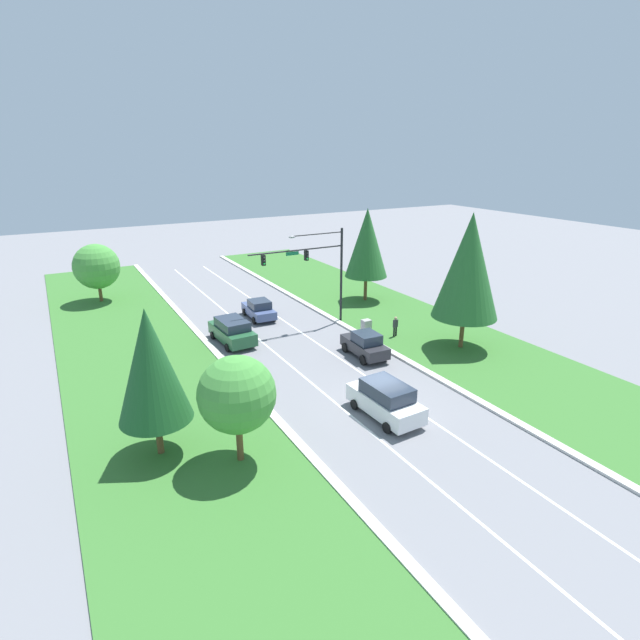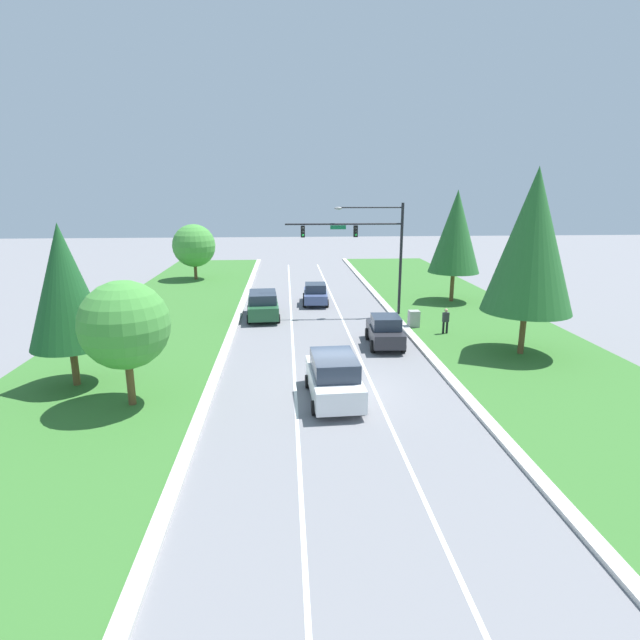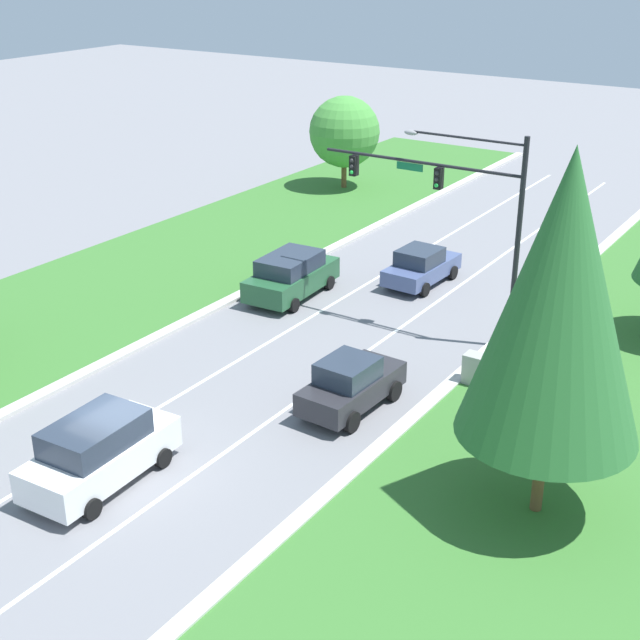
# 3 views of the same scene
# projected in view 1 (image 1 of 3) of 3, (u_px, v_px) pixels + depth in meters

# --- Properties ---
(ground_plane) EXTENTS (160.00, 160.00, 0.00)m
(ground_plane) POSITION_uv_depth(u_px,v_px,m) (377.00, 408.00, 28.73)
(ground_plane) COLOR slate
(curb_strip_right) EXTENTS (0.50, 90.00, 0.15)m
(curb_strip_right) POSITION_uv_depth(u_px,v_px,m) (451.00, 385.00, 31.30)
(curb_strip_right) COLOR beige
(curb_strip_right) RESTS_ON ground_plane
(curb_strip_left) EXTENTS (0.50, 90.00, 0.15)m
(curb_strip_left) POSITION_uv_depth(u_px,v_px,m) (289.00, 433.00, 26.12)
(curb_strip_left) COLOR beige
(curb_strip_left) RESTS_ON ground_plane
(grass_verge_right) EXTENTS (10.00, 90.00, 0.08)m
(grass_verge_right) POSITION_uv_depth(u_px,v_px,m) (510.00, 369.00, 33.72)
(grass_verge_right) COLOR #38702D
(grass_verge_right) RESTS_ON ground_plane
(grass_verge_left) EXTENTS (10.00, 90.00, 0.08)m
(grass_verge_left) POSITION_uv_depth(u_px,v_px,m) (189.00, 462.00, 23.72)
(grass_verge_left) COLOR #38702D
(grass_verge_left) RESTS_ON ground_plane
(lane_stripe_inner_left) EXTENTS (0.14, 81.00, 0.01)m
(lane_stripe_inner_left) POSITION_uv_depth(u_px,v_px,m) (351.00, 416.00, 27.90)
(lane_stripe_inner_left) COLOR white
(lane_stripe_inner_left) RESTS_ON ground_plane
(lane_stripe_inner_right) EXTENTS (0.14, 81.00, 0.01)m
(lane_stripe_inner_right) POSITION_uv_depth(u_px,v_px,m) (402.00, 401.00, 29.56)
(lane_stripe_inner_right) COLOR white
(lane_stripe_inner_right) RESTS_ON ground_plane
(traffic_signal_mast) EXTENTS (8.32, 0.41, 8.03)m
(traffic_signal_mast) POSITION_uv_depth(u_px,v_px,m) (317.00, 263.00, 40.31)
(traffic_signal_mast) COLOR black
(traffic_signal_mast) RESTS_ON ground_plane
(white_suv) EXTENTS (2.37, 4.83, 2.03)m
(white_suv) POSITION_uv_depth(u_px,v_px,m) (386.00, 400.00, 27.55)
(white_suv) COLOR white
(white_suv) RESTS_ON ground_plane
(forest_suv) EXTENTS (2.47, 4.95, 1.90)m
(forest_suv) POSITION_uv_depth(u_px,v_px,m) (232.00, 331.00, 38.07)
(forest_suv) COLOR #235633
(forest_suv) RESTS_ON ground_plane
(charcoal_sedan) EXTENTS (2.09, 4.19, 1.84)m
(charcoal_sedan) POSITION_uv_depth(u_px,v_px,m) (365.00, 345.00, 35.55)
(charcoal_sedan) COLOR #28282D
(charcoal_sedan) RESTS_ON ground_plane
(slate_blue_sedan) EXTENTS (2.15, 4.28, 1.69)m
(slate_blue_sedan) POSITION_uv_depth(u_px,v_px,m) (259.00, 309.00, 43.59)
(slate_blue_sedan) COLOR #475684
(slate_blue_sedan) RESTS_ON ground_plane
(utility_cabinet) EXTENTS (0.70, 0.60, 1.16)m
(utility_cabinet) POSITION_uv_depth(u_px,v_px,m) (366.00, 327.00, 40.05)
(utility_cabinet) COLOR #9E9E99
(utility_cabinet) RESTS_ON ground_plane
(pedestrian) EXTENTS (0.42, 0.31, 1.69)m
(pedestrian) POSITION_uv_depth(u_px,v_px,m) (395.00, 326.00, 39.20)
(pedestrian) COLOR black
(pedestrian) RESTS_ON ground_plane
(fire_hydrant) EXTENTS (0.34, 0.20, 0.70)m
(fire_hydrant) POSITION_uv_depth(u_px,v_px,m) (363.00, 324.00, 41.47)
(fire_hydrant) COLOR red
(fire_hydrant) RESTS_ON ground_plane
(conifer_near_right_tree) EXTENTS (4.06, 4.06, 8.95)m
(conifer_near_right_tree) POSITION_uv_depth(u_px,v_px,m) (367.00, 243.00, 47.10)
(conifer_near_right_tree) COLOR brown
(conifer_near_right_tree) RESTS_ON ground_plane
(oak_near_left_tree) EXTENTS (4.28, 4.28, 5.64)m
(oak_near_left_tree) POSITION_uv_depth(u_px,v_px,m) (96.00, 267.00, 47.40)
(oak_near_left_tree) COLOR brown
(oak_near_left_tree) RESTS_ON ground_plane
(conifer_far_right_tree) EXTENTS (4.73, 4.73, 10.05)m
(conifer_far_right_tree) POSITION_uv_depth(u_px,v_px,m) (468.00, 266.00, 35.35)
(conifer_far_right_tree) COLOR brown
(conifer_far_right_tree) RESTS_ON ground_plane
(oak_far_left_tree) EXTENTS (3.64, 3.64, 5.36)m
(oak_far_left_tree) POSITION_uv_depth(u_px,v_px,m) (237.00, 395.00, 22.77)
(oak_far_left_tree) COLOR brown
(oak_far_left_tree) RESTS_ON ground_plane
(conifer_mid_left_tree) EXTENTS (3.46, 3.46, 7.50)m
(conifer_mid_left_tree) POSITION_uv_depth(u_px,v_px,m) (151.00, 366.00, 22.91)
(conifer_mid_left_tree) COLOR brown
(conifer_mid_left_tree) RESTS_ON ground_plane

